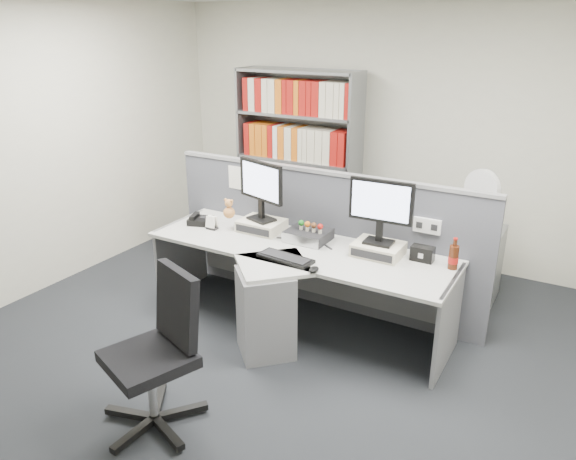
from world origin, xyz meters
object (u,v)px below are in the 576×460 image
Objects in this scene: monitor_right at (381,206)px; office_chair at (160,348)px; desktop_pc at (308,235)px; desk at (285,285)px; monitor_left at (261,186)px; shelving_unit at (298,163)px; cola_bottle at (453,257)px; desk_phone at (200,220)px; filing_cabinet at (472,266)px; mouse at (314,270)px; desk_fan at (482,193)px; speaker at (423,254)px; keyboard at (285,258)px; desk_calendar at (212,223)px.

monitor_right is 0.51× the size of office_chair.
office_chair reaches higher than desktop_pc.
monitor_left is at bearing 140.16° from desk.
monitor_right is 0.26× the size of shelving_unit.
desk_phone is at bearing -175.92° from cola_bottle.
monitor_right is at bearing -118.87° from filing_cabinet.
filing_cabinet is at bearing 49.39° from desk.
monitor_right reaches higher than desk_phone.
mouse is 2.37m from shelving_unit.
mouse is (-0.30, -0.54, -0.39)m from monitor_right.
desk_phone is (-1.69, -0.13, -0.38)m from monitor_right.
filing_cabinet is 3.03m from office_chair.
desk is at bearing -149.05° from monitor_right.
cola_bottle is 1.01m from desk_fan.
desk_fan reaches higher than desktop_pc.
desk_phone is at bearing -153.05° from desk_fan.
monitor_left is 1.81m from office_chair.
speaker reaches higher than desktop_pc.
desk_calendar is (-0.92, 0.26, 0.04)m from keyboard.
monitor_left reaches higher than cola_bottle.
desk_phone is 0.13× the size of shelving_unit.
monitor_left is 1.05m from mouse.
filing_cabinet is at bearing 26.96° from desk_phone.
monitor_right is (1.10, -0.00, -0.01)m from monitor_left.
desk_fan reaches higher than mouse.
desk_calendar is at bearing -172.95° from monitor_right.
desk_fan reaches higher than keyboard.
office_chair is at bearing -116.55° from desk_fan.
monitor_right is 1.40m from filing_cabinet.
speaker is (0.98, 0.45, 0.32)m from desk.
keyboard is at bearing -150.95° from speaker.
desk_phone is 2.54m from desk_fan.
filing_cabinet is at bearing 76.90° from speaker.
desk_fan is at bearing 76.90° from speaker.
desk is 0.49m from desktop_pc.
shelving_unit is (-1.88, 1.40, 0.20)m from speaker.
desk_fan is at bearing 31.47° from monitor_left.
cola_bottle reaches higher than desktop_pc.
desk_fan is at bearing 51.85° from keyboard.
cola_bottle reaches higher than desk.
mouse is at bearing -16.72° from keyboard.
filing_cabinet is (2.25, 1.14, -0.40)m from desk_phone.
monitor_left is 3.02× the size of speaker.
mouse is (0.33, -0.54, -0.03)m from desktop_pc.
shelving_unit is (-0.03, 1.65, 0.20)m from desk_calendar.
cola_bottle is at bearing -88.73° from desk_fan.
desktop_pc is (0.47, 0.00, -0.37)m from monitor_left.
monitor_right reaches higher than mouse.
mouse is at bearing -58.32° from desktop_pc.
monitor_left is 1.10m from monitor_right.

